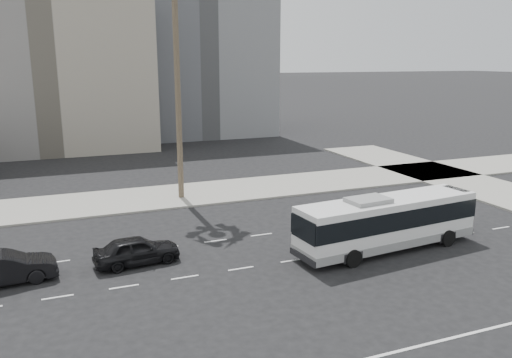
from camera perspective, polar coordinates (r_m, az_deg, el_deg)
ground at (r=28.29m, az=4.09°, el=-9.07°), size 700.00×700.00×0.00m
sidewalk_north at (r=42.05m, az=-5.05°, el=-1.47°), size 120.00×7.00×0.15m
midrise_beige_west at (r=68.56m, az=-22.43°, el=10.84°), size 24.00×18.00×18.00m
midrise_gray_center at (r=78.03m, az=-7.36°, el=14.83°), size 20.00×20.00×26.00m
highrise_right at (r=260.87m, az=-9.44°, el=18.44°), size 26.00×26.00×70.00m
highrise_far at (r=295.63m, az=-5.76°, el=16.95°), size 22.00×22.00×60.00m
city_bus at (r=30.20m, az=14.43°, el=-4.56°), size 11.50×3.60×3.25m
car_a at (r=28.28m, az=-13.15°, el=-7.73°), size 2.25×4.68×1.54m
car_b at (r=28.06m, az=-26.34°, el=-8.91°), size 2.11×5.02×1.61m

